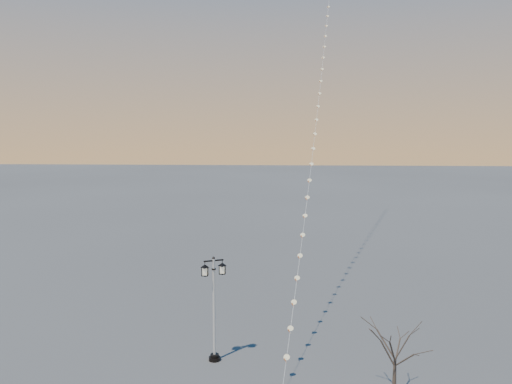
{
  "coord_description": "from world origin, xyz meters",
  "views": [
    {
      "loc": [
        1.25,
        -23.74,
        12.59
      ],
      "look_at": [
        -0.38,
        6.59,
        8.79
      ],
      "focal_mm": 36.2,
      "sensor_mm": 36.0,
      "label": 1
    }
  ],
  "objects": [
    {
      "name": "street_lamp",
      "position": [
        -2.44,
        2.82,
        3.2
      ],
      "size": [
        1.39,
        0.9,
        5.78
      ],
      "rotation": [
        0.0,
        0.0,
        0.42
      ],
      "color": "black",
      "rests_on": "ground"
    },
    {
      "name": "kite_train",
      "position": [
        4.23,
        21.51,
        16.8
      ],
      "size": [
        6.54,
        44.6,
        33.79
      ],
      "rotation": [
        0.0,
        0.0,
        -0.09
      ],
      "color": "black",
      "rests_on": "ground"
    },
    {
      "name": "bare_tree",
      "position": [
        6.48,
        -0.65,
        2.46
      ],
      "size": [
        2.14,
        2.14,
        3.55
      ],
      "rotation": [
        0.0,
        0.0,
        -0.0
      ],
      "color": "#3D3027",
      "rests_on": "ground"
    }
  ]
}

